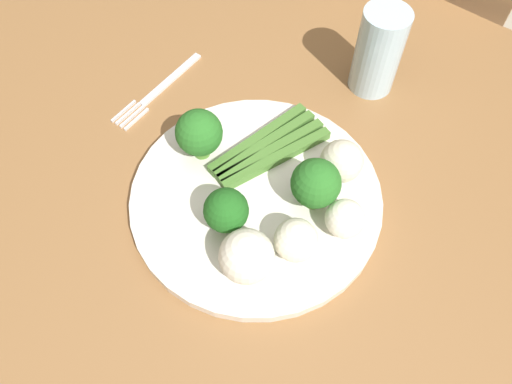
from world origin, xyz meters
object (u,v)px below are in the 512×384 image
Objects in this scene: cauliflower_mid at (342,161)px; cauliflower_near_center at (296,240)px; cauliflower_near_fork at (345,219)px; asparagus_bundle at (268,148)px; broccoli_back_right at (314,186)px; cauliflower_outer_edge at (247,256)px; broccoli_back at (199,133)px; dining_table at (296,245)px; broccoli_right at (226,211)px; chair at (391,56)px; water_glass at (378,51)px; fork at (159,90)px; plate at (256,198)px.

cauliflower_mid is 0.12m from cauliflower_near_center.
asparagus_bundle is at bearing -13.38° from cauliflower_near_fork.
asparagus_bundle is 0.09m from cauliflower_mid.
cauliflower_outer_edge is (0.01, 0.11, -0.01)m from broccoli_back_right.
cauliflower_mid reaches higher than asparagus_bundle.
broccoli_back is (0.06, 0.05, 0.03)m from asparagus_bundle.
dining_table is 0.16m from cauliflower_near_fork.
asparagus_bundle is 0.14m from cauliflower_near_fork.
broccoli_right is 0.15m from cauliflower_mid.
asparagus_bundle is (0.07, -0.03, 0.14)m from dining_table.
broccoli_right is (-0.03, 0.11, 0.03)m from asparagus_bundle.
chair reaches higher than cauliflower_near_fork.
cauliflower_mid is (-0.06, -0.14, -0.01)m from broccoli_right.
asparagus_bundle is 0.14m from cauliflower_near_center.
water_glass reaches higher than cauliflower_outer_edge.
water_glass is at bearing 5.34° from asparagus_bundle.
chair is 5.25× the size of fork.
chair is 14.86× the size of cauliflower_outer_edge.
chair is at bearing -70.22° from cauliflower_near_fork.
broccoli_back is 0.19m from cauliflower_near_fork.
cauliflower_outer_edge is at bearing 87.46° from cauliflower_mid.
asparagus_bundle is 3.13× the size of cauliflower_mid.
broccoli_right is at bearing 89.89° from water_glass.
broccoli_back_right is 1.35× the size of cauliflower_mid.
asparagus_bundle is at bearing -39.22° from cauliflower_near_center.
cauliflower_near_center is (-0.03, 0.06, 0.15)m from dining_table.
dining_table is at bearing -86.70° from cauliflower_outer_edge.
dining_table is 0.17m from broccoli_back_right.
fork is at bearing 41.81° from water_glass.
dining_table is 0.19m from cauliflower_outer_edge.
cauliflower_mid is at bearing 108.89° from water_glass.
broccoli_right reaches higher than cauliflower_mid.
broccoli_back is (0.09, -0.06, 0.00)m from broccoli_right.
chair is 14.35× the size of broccoli_right.
broccoli_right reaches higher than plate.
broccoli_right is (-0.00, 0.05, 0.04)m from plate.
cauliflower_mid is 0.87× the size of cauliflower_outer_edge.
fork is (0.27, -0.13, -0.04)m from cauliflower_outer_edge.
broccoli_back is 0.17m from cauliflower_near_center.
broccoli_back_right reaches higher than plate.
water_glass is (0.06, -0.16, 0.02)m from cauliflower_mid.
fork is (0.26, -0.02, 0.12)m from dining_table.
cauliflower_near_center is 0.06m from cauliflower_near_fork.
broccoli_back_right is 0.58× the size of water_glass.
cauliflower_mid is at bearing -92.54° from cauliflower_outer_edge.
cauliflower_near_center is at bearing 105.18° from water_glass.
broccoli_right is 0.88× the size of broccoli_back_right.
water_glass reaches higher than cauliflower_near_center.
cauliflower_near_fork reaches higher than asparagus_bundle.
chair is at bearing -73.85° from cauliflower_near_center.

